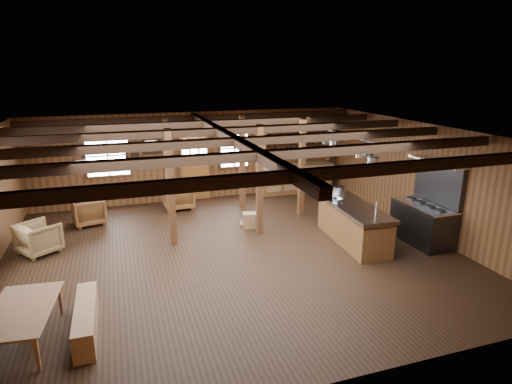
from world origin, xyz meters
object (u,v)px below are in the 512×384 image
Objects in this scene: armchair_a at (88,211)px; armchair_b at (178,196)px; commercial_range at (426,217)px; armchair_c at (39,238)px; kitchen_island at (353,224)px; dining_table at (26,326)px.

armchair_a is 2.58m from armchair_b.
armchair_a is at bearing 153.78° from commercial_range.
commercial_range is at bearing 136.14° from armchair_b.
armchair_c is (-1.00, -1.66, 0.00)m from armchair_a.
commercial_range reaches higher than kitchen_island.
kitchen_island is 7.15m from dining_table.
commercial_range is 8.75m from armchair_a.
kitchen_island is 3.13× the size of armchair_c.
armchair_a is 1.94m from armchair_c.
kitchen_island is at bearing -138.69° from armchair_c.
kitchen_island is 2.95× the size of armchair_b.
commercial_range is 1.22× the size of dining_table.
kitchen_island reaches higher than dining_table.
dining_table is (-8.55, -1.41, -0.36)m from commercial_range.
armchair_c is at bearing 10.70° from dining_table.
dining_table is 3.63m from armchair_c.
dining_table is 2.04× the size of armchair_a.
armchair_c is at bearing 45.38° from armchair_a.
commercial_range is 2.49× the size of armchair_a.
armchair_b is at bearing -92.87° from armchair_c.
dining_table is 6.69m from armchair_b.
kitchen_island is 1.26× the size of commercial_range.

